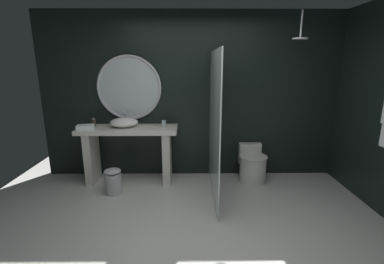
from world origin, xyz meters
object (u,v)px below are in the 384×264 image
(toilet, at_px, (252,165))
(folded_hand_towel, at_px, (85,127))
(waste_bin, at_px, (113,181))
(vessel_sink, at_px, (124,122))
(soap_dispenser, at_px, (94,123))
(tumbler_cup, at_px, (164,124))
(round_wall_mirror, at_px, (129,88))
(rain_shower_head, at_px, (300,36))

(toilet, bearing_deg, folded_hand_towel, -176.32)
(waste_bin, bearing_deg, vessel_sink, 78.24)
(soap_dispenser, xyz_separation_m, folded_hand_towel, (-0.05, -0.20, -0.02))
(tumbler_cup, height_order, round_wall_mirror, round_wall_mirror)
(round_wall_mirror, xyz_separation_m, folded_hand_towel, (-0.59, -0.39, -0.54))
(soap_dispenser, bearing_deg, waste_bin, -52.19)
(tumbler_cup, relative_size, soap_dispenser, 0.73)
(tumbler_cup, xyz_separation_m, waste_bin, (-0.70, -0.46, -0.73))
(soap_dispenser, distance_m, waste_bin, 0.97)
(rain_shower_head, bearing_deg, round_wall_mirror, 169.07)
(vessel_sink, height_order, round_wall_mirror, round_wall_mirror)
(waste_bin, bearing_deg, folded_hand_towel, 146.51)
(rain_shower_head, relative_size, waste_bin, 1.00)
(rain_shower_head, bearing_deg, tumbler_cup, 172.28)
(round_wall_mirror, height_order, toilet, round_wall_mirror)
(vessel_sink, bearing_deg, tumbler_cup, -0.18)
(folded_hand_towel, bearing_deg, soap_dispenser, 74.91)
(waste_bin, bearing_deg, toilet, 12.12)
(round_wall_mirror, bearing_deg, folded_hand_towel, -146.70)
(rain_shower_head, bearing_deg, toilet, 153.51)
(soap_dispenser, relative_size, rain_shower_head, 0.37)
(waste_bin, bearing_deg, rain_shower_head, 4.56)
(rain_shower_head, height_order, folded_hand_towel, rain_shower_head)
(tumbler_cup, distance_m, rain_shower_head, 2.27)
(toilet, bearing_deg, waste_bin, -167.88)
(waste_bin, bearing_deg, round_wall_mirror, 76.93)
(vessel_sink, xyz_separation_m, rain_shower_head, (2.48, -0.26, 1.23))
(soap_dispenser, distance_m, toilet, 2.56)
(folded_hand_towel, bearing_deg, rain_shower_head, -1.54)
(soap_dispenser, height_order, folded_hand_towel, soap_dispenser)
(round_wall_mirror, bearing_deg, toilet, -6.63)
(round_wall_mirror, relative_size, waste_bin, 2.71)
(vessel_sink, relative_size, round_wall_mirror, 0.43)
(vessel_sink, relative_size, rain_shower_head, 1.15)
(round_wall_mirror, xyz_separation_m, rain_shower_head, (2.42, -0.47, 0.73))
(tumbler_cup, xyz_separation_m, round_wall_mirror, (-0.55, 0.21, 0.53))
(rain_shower_head, xyz_separation_m, toilet, (-0.49, 0.24, -1.92))
(tumbler_cup, height_order, rain_shower_head, rain_shower_head)
(soap_dispenser, height_order, rain_shower_head, rain_shower_head)
(tumbler_cup, bearing_deg, waste_bin, -146.83)
(toilet, bearing_deg, soap_dispenser, 179.09)
(vessel_sink, distance_m, waste_bin, 0.89)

